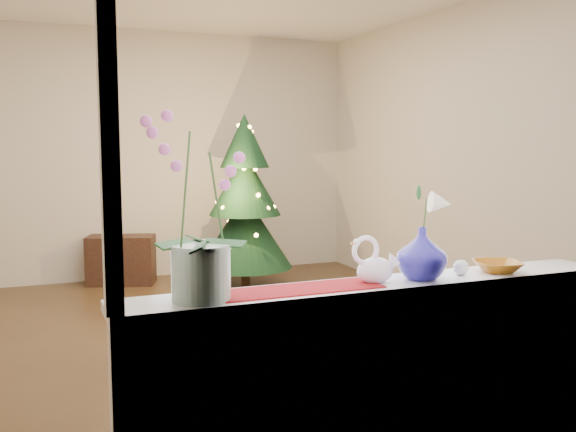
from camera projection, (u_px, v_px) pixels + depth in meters
name	position (u px, v px, depth m)	size (l,w,h in m)	color
ground	(220.00, 338.00, 4.92)	(5.00, 5.00, 0.00)	#3C2818
wall_back	(154.00, 155.00, 7.06)	(4.50, 0.10, 2.70)	beige
wall_front	(399.00, 180.00, 2.47)	(4.50, 0.10, 2.70)	beige
wall_right	(465.00, 159.00, 5.62)	(0.10, 5.00, 2.70)	beige
window_apron	(390.00, 402.00, 2.61)	(2.20, 0.08, 0.88)	white
windowsill	(380.00, 287.00, 2.64)	(2.20, 0.26, 0.04)	white
window_frame	(397.00, 88.00, 2.46)	(2.22, 0.06, 1.60)	white
runner	(295.00, 289.00, 2.50)	(0.70, 0.20, 0.01)	maroon
orchid_pot	(200.00, 207.00, 2.30)	(0.23, 0.23, 0.69)	white
swan	(375.00, 260.00, 2.62)	(0.22, 0.10, 0.19)	white
blue_vase	(422.00, 249.00, 2.69)	(0.24, 0.24, 0.25)	navy
lily	(423.00, 197.00, 2.66)	(0.14, 0.08, 0.19)	silver
paperweight	(461.00, 268.00, 2.78)	(0.07, 0.07, 0.07)	silver
amber_dish	(497.00, 267.00, 2.84)	(0.17, 0.17, 0.04)	#8E520F
xmas_tree	(245.00, 201.00, 6.59)	(0.97, 0.97, 1.78)	black
side_table	(121.00, 260.00, 6.78)	(0.69, 0.34, 0.51)	black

